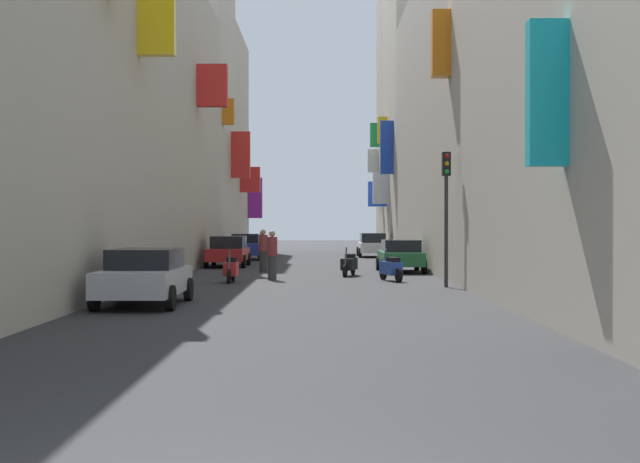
{
  "coord_description": "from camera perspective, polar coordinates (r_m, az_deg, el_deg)",
  "views": [
    {
      "loc": [
        0.59,
        -5.53,
        1.99
      ],
      "look_at": [
        0.64,
        27.29,
        1.72
      ],
      "focal_mm": 46.95,
      "sensor_mm": 36.0,
      "label": 1
    }
  ],
  "objects": [
    {
      "name": "building_right_mid_b",
      "position": [
        62.86,
        6.74,
        7.34
      ],
      "size": [
        6.84,
        7.13,
        19.04
      ],
      "color": "#B2A899",
      "rests_on": "ground"
    },
    {
      "name": "scooter_black",
      "position": [
        32.47,
        1.92,
        -2.23
      ],
      "size": [
        0.72,
        1.94,
        1.13
      ],
      "color": "black",
      "rests_on": "ground"
    },
    {
      "name": "parked_car_silver",
      "position": [
        21.1,
        -11.94,
        -2.94
      ],
      "size": [
        1.95,
        3.98,
        1.4
      ],
      "color": "#B7B7BC",
      "rests_on": "ground"
    },
    {
      "name": "parked_car_white",
      "position": [
        51.7,
        3.51,
        -0.89
      ],
      "size": [
        1.83,
        4.02,
        1.47
      ],
      "color": "white",
      "rests_on": "ground"
    },
    {
      "name": "pedestrian_near_right",
      "position": [
        44.27,
        -4.06,
        -1.05
      ],
      "size": [
        0.51,
        0.51,
        1.65
      ],
      "color": "#2C2C2C",
      "rests_on": "ground"
    },
    {
      "name": "ground_plane",
      "position": [
        35.6,
        -1.03,
        -2.74
      ],
      "size": [
        140.0,
        140.0,
        0.0
      ],
      "primitive_type": "plane",
      "color": "#2D2D30"
    },
    {
      "name": "parked_car_blue",
      "position": [
        47.72,
        -5.13,
        -1.0
      ],
      "size": [
        1.89,
        3.9,
        1.47
      ],
      "color": "navy",
      "rests_on": "ground"
    },
    {
      "name": "scooter_blue",
      "position": [
        29.58,
        4.78,
        -2.5
      ],
      "size": [
        0.77,
        1.85,
        1.13
      ],
      "color": "#2D4CAD",
      "rests_on": "ground"
    },
    {
      "name": "parked_car_green",
      "position": [
        35.29,
        5.42,
        -1.6
      ],
      "size": [
        1.86,
        3.96,
        1.36
      ],
      "color": "#236638",
      "rests_on": "ground"
    },
    {
      "name": "building_left_mid_a",
      "position": [
        52.08,
        -9.65,
        7.49
      ],
      "size": [
        7.18,
        8.43,
        16.73
      ],
      "color": "#BCB29E",
      "rests_on": "ground"
    },
    {
      "name": "scooter_red",
      "position": [
        29.06,
        -6.16,
        -2.55
      ],
      "size": [
        0.45,
        1.79,
        1.13
      ],
      "color": "red",
      "rests_on": "ground"
    },
    {
      "name": "building_left_mid_b",
      "position": [
        61.25,
        -8.18,
        5.9
      ],
      "size": [
        7.38,
        10.35,
        15.61
      ],
      "color": "#BCB29E",
      "rests_on": "ground"
    },
    {
      "name": "building_right_near",
      "position": [
        28.29,
        15.32,
        9.83
      ],
      "size": [
        7.1,
        42.8,
        13.2
      ],
      "color": "#B2A899",
      "rests_on": "ground"
    },
    {
      "name": "parked_car_red",
      "position": [
        40.02,
        -6.35,
        -1.3
      ],
      "size": [
        1.9,
        4.22,
        1.44
      ],
      "color": "#B21E1E",
      "rests_on": "ground"
    },
    {
      "name": "building_right_mid_a",
      "position": [
        54.42,
        7.82,
        8.51
      ],
      "size": [
        7.23,
        10.07,
        19.23
      ],
      "color": "#BCB29E",
      "rests_on": "ground"
    },
    {
      "name": "traffic_light_near_corner",
      "position": [
        26.85,
        8.52,
        2.46
      ],
      "size": [
        0.26,
        0.34,
        4.3
      ],
      "color": "#2D2D2D",
      "rests_on": "ground"
    },
    {
      "name": "pedestrian_crossing",
      "position": [
        35.26,
        -3.98,
        -1.3
      ],
      "size": [
        0.53,
        0.53,
        1.8
      ],
      "color": "#353535",
      "rests_on": "ground"
    },
    {
      "name": "pedestrian_near_left",
      "position": [
        30.05,
        -3.37,
        -1.62
      ],
      "size": [
        0.48,
        0.48,
        1.79
      ],
      "color": "#3B3B3B",
      "rests_on": "ground"
    },
    {
      "name": "building_left_near",
      "position": [
        27.9,
        -18.29,
        9.99
      ],
      "size": [
        7.37,
        41.21,
        13.23
      ],
      "color": "#BCB29E",
      "rests_on": "ground"
    }
  ]
}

